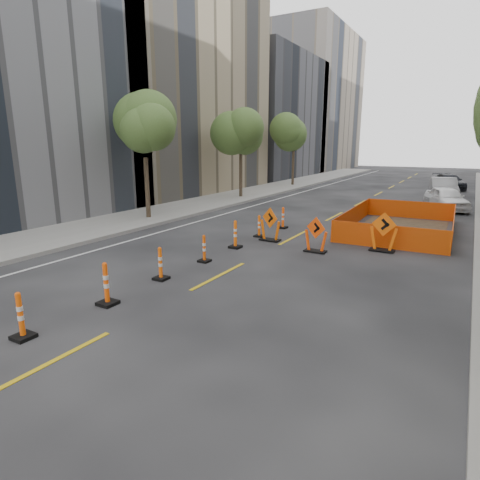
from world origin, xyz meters
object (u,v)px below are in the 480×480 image
Objects in this scene: parked_car_mid at (443,189)px; channelizer_5 at (204,248)px; channelizer_2 at (21,316)px; channelizer_3 at (106,284)px; channelizer_7 at (259,226)px; parked_car_near at (446,198)px; parked_car_far at (449,182)px; chevron_sign_left at (270,224)px; channelizer_6 at (235,234)px; chevron_sign_right at (384,232)px; chevron_sign_center at (316,235)px; channelizer_8 at (283,218)px; channelizer_4 at (160,263)px.

channelizer_5 is at bearing -114.11° from parked_car_mid.
channelizer_3 is (0.13, 2.19, 0.04)m from channelizer_2.
parked_car_mid is (6.14, 17.37, 0.30)m from channelizer_7.
parked_car_far is (-0.55, 12.88, -0.05)m from parked_car_near.
chevron_sign_left reaches higher than channelizer_7.
parked_car_near reaches higher than channelizer_6.
chevron_sign_left is (0.73, 10.51, 0.19)m from channelizer_2.
parked_car_near is at bearing 86.57° from chevron_sign_right.
chevron_sign_right reaches higher than channelizer_7.
channelizer_7 is 0.64× the size of chevron_sign_right.
chevron_sign_center is at bearing 72.83° from channelizer_2.
channelizer_6 is 0.73× the size of chevron_sign_right.
parked_car_near is at bearing 68.58° from channelizer_5.
channelizer_8 is at bearing 147.05° from chevron_sign_center.
channelizer_7 is (-0.01, 10.94, -0.04)m from channelizer_2.
channelizer_3 is 6.56m from channelizer_6.
channelizer_4 is 0.98× the size of channelizer_8.
channelizer_2 is 0.23× the size of parked_car_far.
parked_car_far reaches higher than channelizer_2.
parked_car_far reaches higher than channelizer_7.
chevron_sign_right is at bearing 28.43° from chevron_sign_left.
chevron_sign_right is at bearing 1.96° from channelizer_7.
channelizer_6 is at bearing -115.85° from parked_car_mid.
channelizer_3 is at bearing -130.19° from parked_car_near.
parked_car_mid reaches higher than channelizer_3.
channelizer_6 reaches higher than channelizer_2.
chevron_sign_right is at bearing 64.96° from channelizer_2.
channelizer_4 is 19.99m from parked_car_near.
chevron_sign_right is 0.32× the size of parked_car_mid.
channelizer_2 is 10.20m from chevron_sign_center.
parked_car_mid reaches higher than chevron_sign_center.
channelizer_4 is at bearing -90.53° from channelizer_6.
channelizer_8 is (0.17, 2.19, 0.03)m from channelizer_7.
channelizer_8 is at bearing 161.63° from chevron_sign_right.
parked_car_mid reaches higher than chevron_sign_right.
channelizer_2 is at bearing -110.83° from parked_car_mid.
channelizer_6 is 4.38m from channelizer_8.
chevron_sign_right is (2.18, 1.38, 0.08)m from chevron_sign_center.
channelizer_4 is 4.38m from channelizer_6.
channelizer_5 is 17.91m from parked_car_near.
parked_car_near reaches higher than channelizer_4.
channelizer_3 is 10.94m from channelizer_8.
chevron_sign_left is 2.41m from chevron_sign_center.
channelizer_4 is 24.70m from parked_car_mid.
channelizer_5 is at bearing -89.01° from channelizer_6.
channelizer_8 is at bearing 89.33° from channelizer_2.
channelizer_4 is at bearing -112.93° from parked_car_mid.
parked_car_mid reaches higher than channelizer_6.
channelizer_2 is 36.63m from parked_car_far.
chevron_sign_left reaches higher than channelizer_8.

